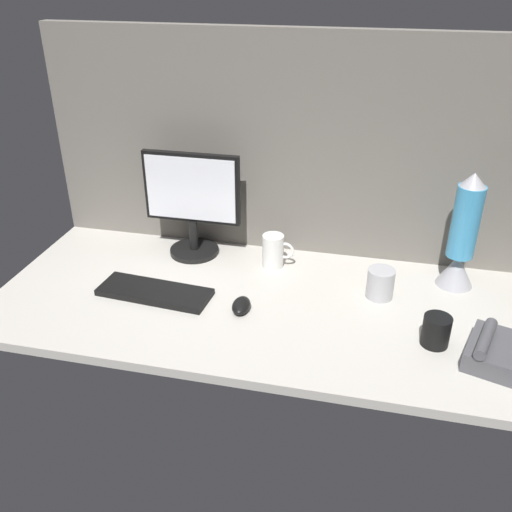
% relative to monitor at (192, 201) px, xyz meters
% --- Properties ---
extents(ground_plane, '(1.80, 0.80, 0.03)m').
position_rel_monitor_xyz_m(ground_plane, '(0.35, -0.25, -0.22)').
color(ground_plane, beige).
extents(cubicle_wall_back, '(1.80, 0.05, 0.78)m').
position_rel_monitor_xyz_m(cubicle_wall_back, '(0.35, 0.12, 0.18)').
color(cubicle_wall_back, slate).
rests_on(cubicle_wall_back, ground_plane).
extents(monitor, '(0.35, 0.18, 0.38)m').
position_rel_monitor_xyz_m(monitor, '(0.00, 0.00, 0.00)').
color(monitor, black).
rests_on(monitor, ground_plane).
extents(keyboard, '(0.38, 0.16, 0.02)m').
position_rel_monitor_xyz_m(keyboard, '(-0.03, -0.31, -0.19)').
color(keyboard, black).
rests_on(keyboard, ground_plane).
extents(mouse, '(0.06, 0.10, 0.03)m').
position_rel_monitor_xyz_m(mouse, '(0.26, -0.34, -0.19)').
color(mouse, black).
rests_on(mouse, ground_plane).
extents(mug_black_travel, '(0.08, 0.08, 0.09)m').
position_rel_monitor_xyz_m(mug_black_travel, '(0.84, -0.38, -0.16)').
color(mug_black_travel, black).
rests_on(mug_black_travel, ground_plane).
extents(mug_steel, '(0.09, 0.09, 0.10)m').
position_rel_monitor_xyz_m(mug_steel, '(0.68, -0.16, -0.16)').
color(mug_steel, '#B2B2B7').
rests_on(mug_steel, ground_plane).
extents(mug_ceramic_white, '(0.12, 0.08, 0.12)m').
position_rel_monitor_xyz_m(mug_ceramic_white, '(0.31, -0.04, -0.14)').
color(mug_ceramic_white, white).
rests_on(mug_ceramic_white, ground_plane).
extents(lava_lamp, '(0.12, 0.12, 0.40)m').
position_rel_monitor_xyz_m(lava_lamp, '(0.92, -0.02, -0.04)').
color(lava_lamp, '#A5A5AD').
rests_on(lava_lamp, ground_plane).
extents(desk_phone, '(0.22, 0.23, 0.09)m').
position_rel_monitor_xyz_m(desk_phone, '(1.01, -0.42, -0.17)').
color(desk_phone, '#4C4C51').
rests_on(desk_phone, ground_plane).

